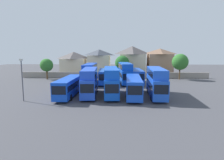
# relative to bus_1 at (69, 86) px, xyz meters

# --- Properties ---
(ground) EXTENTS (140.00, 140.00, 0.00)m
(ground) POSITION_rel_bus_1_xyz_m (7.60, 18.00, -1.87)
(ground) COLOR #424247
(depot_boundary_wall) EXTENTS (56.00, 0.50, 1.80)m
(depot_boundary_wall) POSITION_rel_bus_1_xyz_m (7.60, 23.95, -0.97)
(depot_boundary_wall) COLOR gray
(depot_boundary_wall) RESTS_ON ground
(bus_1) EXTENTS (2.73, 11.63, 3.27)m
(bus_1) POSITION_rel_bus_1_xyz_m (0.00, 0.00, 0.00)
(bus_1) COLOR blue
(bus_1) RESTS_ON ground
(bus_2) EXTENTS (3.10, 10.36, 4.90)m
(bus_2) POSITION_rel_bus_1_xyz_m (3.65, 0.35, 0.88)
(bus_2) COLOR blue
(bus_2) RESTS_ON ground
(bus_3) EXTENTS (3.05, 10.30, 5.04)m
(bus_3) POSITION_rel_bus_1_xyz_m (7.54, 0.23, 0.96)
(bus_3) COLOR blue
(bus_3) RESTS_ON ground
(bus_4) EXTENTS (2.96, 11.86, 3.43)m
(bus_4) POSITION_rel_bus_1_xyz_m (11.52, 0.05, 0.08)
(bus_4) COLOR blue
(bus_4) RESTS_ON ground
(bus_5) EXTENTS (2.98, 10.86, 5.05)m
(bus_5) POSITION_rel_bus_1_xyz_m (15.51, 0.04, 0.97)
(bus_5) COLOR blue
(bus_5) RESTS_ON ground
(bus_6) EXTENTS (2.66, 11.53, 4.91)m
(bus_6) POSITION_rel_bus_1_xyz_m (1.71, 14.01, 0.89)
(bus_6) COLOR blue
(bus_6) RESTS_ON ground
(bus_7) EXTENTS (3.09, 10.87, 3.42)m
(bus_7) POSITION_rel_bus_1_xyz_m (5.19, 14.16, 0.08)
(bus_7) COLOR blue
(bus_7) RESTS_ON ground
(bus_8) EXTENTS (3.42, 10.75, 5.12)m
(bus_8) POSITION_rel_bus_1_xyz_m (10.51, 14.26, 1.00)
(bus_8) COLOR blue
(bus_8) RESTS_ON ground
(bus_9) EXTENTS (2.84, 10.65, 3.54)m
(bus_9) POSITION_rel_bus_1_xyz_m (13.32, 14.17, 0.14)
(bus_9) COLOR blue
(bus_9) RESTS_ON ground
(house_terrace_left) EXTENTS (8.61, 8.08, 7.87)m
(house_terrace_left) POSITION_rel_bus_1_xyz_m (-6.86, 33.81, 2.14)
(house_terrace_left) COLOR beige
(house_terrace_left) RESTS_ON ground
(house_terrace_centre) EXTENTS (7.66, 7.33, 8.70)m
(house_terrace_centre) POSITION_rel_bus_1_xyz_m (2.17, 32.84, 2.55)
(house_terrace_centre) COLOR beige
(house_terrace_centre) RESTS_ON ground
(house_terrace_right) EXTENTS (8.82, 8.27, 9.79)m
(house_terrace_right) POSITION_rel_bus_1_xyz_m (13.50, 33.16, 3.12)
(house_terrace_right) COLOR beige
(house_terrace_right) RESTS_ON ground
(house_terrace_far_right) EXTENTS (8.44, 6.47, 8.98)m
(house_terrace_far_right) POSITION_rel_bus_1_xyz_m (22.91, 32.93, 2.69)
(house_terrace_far_right) COLOR #9E7A60
(house_terrace_far_right) RESTS_ON ground
(tree_left_of_lot) EXTENTS (4.46, 4.46, 6.71)m
(tree_left_of_lot) POSITION_rel_bus_1_xyz_m (9.97, 26.45, 2.57)
(tree_left_of_lot) COLOR brown
(tree_left_of_lot) RESTS_ON ground
(tree_behind_wall) EXTENTS (4.59, 4.59, 7.32)m
(tree_behind_wall) POSITION_rel_bus_1_xyz_m (26.37, 21.95, 3.14)
(tree_behind_wall) COLOR brown
(tree_behind_wall) RESTS_ON ground
(tree_right_of_lot) EXTENTS (3.70, 3.70, 5.95)m
(tree_right_of_lot) POSITION_rel_bus_1_xyz_m (-11.82, 20.95, 2.19)
(tree_right_of_lot) COLOR brown
(tree_right_of_lot) RESTS_ON ground
(lamp_post_lot_edge) EXTENTS (0.50, 0.24, 6.82)m
(lamp_post_lot_edge) POSITION_rel_bus_1_xyz_m (-6.44, -4.00, 1.99)
(lamp_post_lot_edge) COLOR #4C4C51
(lamp_post_lot_edge) RESTS_ON ground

